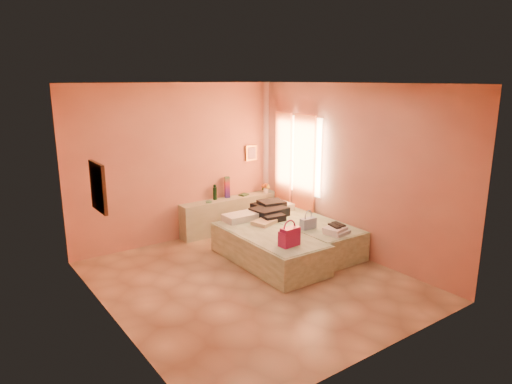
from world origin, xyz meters
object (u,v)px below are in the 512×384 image
at_px(bed_left, 268,248).
at_px(green_book, 244,195).
at_px(water_bottle, 215,193).
at_px(towel_stack, 337,230).
at_px(flower_vase, 266,187).
at_px(bed_right, 306,235).
at_px(blue_handbag, 308,223).
at_px(magenta_handbag, 289,236).
at_px(headboard_ledge, 230,214).

bearing_deg(bed_left, green_book, 68.82).
height_order(bed_left, water_bottle, water_bottle).
bearing_deg(green_book, towel_stack, -105.32).
distance_m(bed_left, flower_vase, 2.07).
bearing_deg(towel_stack, water_bottle, 108.00).
distance_m(bed_right, blue_handbag, 0.52).
bearing_deg(blue_handbag, flower_vase, 75.67).
relative_size(green_book, magenta_handbag, 0.60).
distance_m(green_book, blue_handbag, 1.92).
distance_m(headboard_ledge, bed_right, 1.67).
height_order(green_book, towel_stack, green_book).
bearing_deg(towel_stack, magenta_handbag, 178.81).
xyz_separation_m(headboard_ledge, flower_vase, (0.79, -0.07, 0.44)).
xyz_separation_m(headboard_ledge, green_book, (0.32, 0.02, 0.34)).
xyz_separation_m(water_bottle, flower_vase, (1.09, -0.14, -0.02)).
bearing_deg(bed_right, towel_stack, -91.88).
bearing_deg(bed_right, magenta_handbag, -142.46).
height_order(green_book, flower_vase, flower_vase).
xyz_separation_m(bed_left, flower_vase, (1.17, 1.63, 0.52)).
distance_m(bed_left, bed_right, 0.91).
bearing_deg(bed_right, bed_left, -171.82).
distance_m(bed_right, green_book, 1.67).
xyz_separation_m(water_bottle, blue_handbag, (0.58, -1.96, -0.20)).
xyz_separation_m(bed_right, towel_stack, (-0.04, -0.75, 0.30)).
bearing_deg(green_book, bed_right, -102.14).
bearing_deg(blue_handbag, bed_left, 164.81).
bearing_deg(water_bottle, bed_right, -63.63).
distance_m(headboard_ledge, towel_stack, 2.40).
bearing_deg(bed_left, bed_right, 8.18).
height_order(bed_left, green_book, green_book).
distance_m(water_bottle, flower_vase, 1.10).
bearing_deg(water_bottle, blue_handbag, -73.50).
distance_m(bed_left, magenta_handbag, 0.74).
bearing_deg(blue_handbag, green_book, 90.13).
height_order(bed_left, bed_right, same).
distance_m(water_bottle, towel_stack, 2.54).
relative_size(green_book, blue_handbag, 0.66).
bearing_deg(water_bottle, flower_vase, -7.33).
xyz_separation_m(bed_right, blue_handbag, (-0.24, -0.31, 0.34)).
bearing_deg(bed_left, flower_vase, 55.25).
relative_size(bed_left, green_book, 11.12).
bearing_deg(flower_vase, blue_handbag, -105.55).
bearing_deg(bed_right, flower_vase, 80.85).
xyz_separation_m(bed_right, water_bottle, (-0.82, 1.65, 0.54)).
relative_size(headboard_ledge, blue_handbag, 7.55).
xyz_separation_m(green_book, flower_vase, (0.47, -0.09, 0.10)).
height_order(headboard_ledge, blue_handbag, blue_handbag).
xyz_separation_m(headboard_ledge, towel_stack, (0.49, -2.34, 0.23)).
xyz_separation_m(water_bottle, magenta_handbag, (-0.17, -2.39, -0.15)).
bearing_deg(blue_handbag, magenta_handbag, -149.25).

